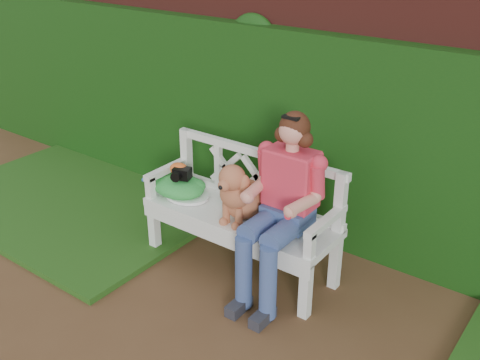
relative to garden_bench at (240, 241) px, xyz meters
The scene contains 10 objects.
brick_wall 1.42m from the garden_bench, 61.44° to the left, with size 10.00×0.30×2.20m, color #5B211B.
ivy_hedge 1.12m from the garden_bench, 55.03° to the left, with size 10.00×0.18×1.70m, color #163F0E.
grass_left 1.87m from the garden_bench, behind, with size 2.60×2.00×0.05m, color #214816.
garden_bench is the anchor object (origin of this frame).
seated_woman 0.57m from the garden_bench, ahead, with size 0.54×0.72×1.28m, color #E6567D, non-canonical shape.
dog 0.48m from the garden_bench, 44.81° to the right, with size 0.31×0.42×0.47m, color olive, non-canonical shape.
tennis_racket 0.58m from the garden_bench, behind, with size 0.70×0.29×0.03m, color white, non-canonical shape.
green_bag 0.65m from the garden_bench, behind, with size 0.44×0.34×0.15m, color #208330, non-canonical shape.
camera_item 0.68m from the garden_bench, behind, with size 0.13×0.10×0.09m, color black.
baseball_glove 0.73m from the garden_bench, behind, with size 0.16×0.12×0.10m, color orange.
Camera 1 is at (1.63, -2.02, 2.49)m, focal length 42.00 mm.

